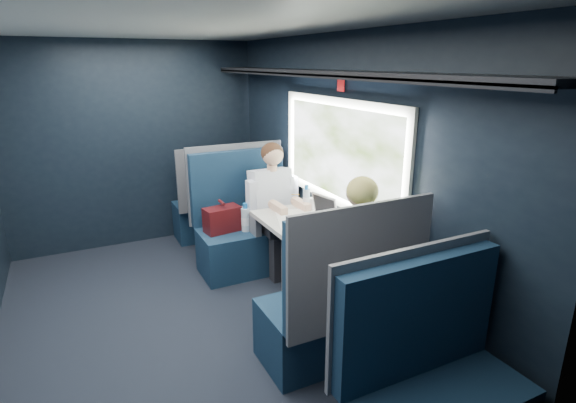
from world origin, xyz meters
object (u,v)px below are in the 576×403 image
seat_bay_far (337,309)px  seat_row_back (432,393)px  seat_bay_near (245,229)px  woman (355,253)px  cup (313,203)px  table (302,231)px  laptop (319,213)px  bottle_small (306,198)px  seat_row_front (218,205)px  man (275,202)px

seat_bay_far → seat_row_back: size_ratio=1.09×
seat_bay_near → woman: bearing=-80.6°
seat_row_back → cup: 2.19m
table → seat_row_back: 1.82m
seat_row_back → laptop: seat_row_back is taller
cup → seat_row_back: bearing=-102.5°
seat_bay_near → bottle_small: bearing=-52.4°
seat_row_front → man: bearing=-77.2°
table → cup: size_ratio=10.06×
laptop → seat_row_front: bearing=101.2°
man → laptop: man is taller
seat_bay_far → seat_row_front: seat_bay_far is taller
woman → table: bearing=95.5°
table → seat_bay_far: (-0.18, -0.87, -0.25)m
table → seat_bay_near: seat_bay_near is taller
seat_row_back → cup: bearing=77.5°
table → bottle_small: size_ratio=4.38×
woman → seat_row_back: bearing=-102.9°
seat_bay_near → seat_row_front: (0.01, 0.92, -0.01)m
table → cup: 0.44m
seat_bay_near → man: (0.26, -0.17, 0.30)m
seat_bay_near → seat_bay_far: (0.01, -1.75, -0.01)m
seat_row_front → cup: (0.47, -1.49, 0.38)m
man → table: bearing=-95.5°
seat_row_back → bottle_small: seat_row_back is taller
table → woman: woman is taller
table → cup: cup is taller
seat_bay_far → bottle_small: seat_bay_far is taller
seat_bay_far → seat_row_front: 2.67m
woman → bottle_small: (0.16, 1.04, 0.11)m
seat_bay_near → seat_row_back: seat_bay_near is taller
man → bottle_small: man is taller
man → woman: (0.00, -1.41, 0.01)m
seat_row_front → seat_row_back: size_ratio=1.00×
bottle_small → table: bearing=-124.2°
bottle_small → cup: (0.06, -0.02, -0.05)m
man → woman: size_ratio=1.00×
seat_bay_near → seat_row_back: size_ratio=1.09×
seat_bay_far → woman: 0.43m
table → seat_row_front: (-0.18, 1.80, -0.25)m
seat_row_back → laptop: (0.36, 1.80, 0.39)m
seat_row_back → seat_bay_far: bearing=90.0°
man → bottle_small: 0.42m
seat_row_front → man: (0.25, -1.10, 0.31)m
man → laptop: (0.11, -0.70, 0.08)m
seat_bay_near → man: man is taller
seat_bay_near → man: 0.43m
woman → laptop: (0.11, 0.71, 0.07)m
table → seat_row_front: seat_row_front is taller
cup → man: bearing=118.8°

